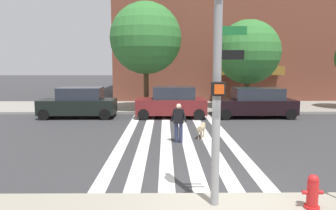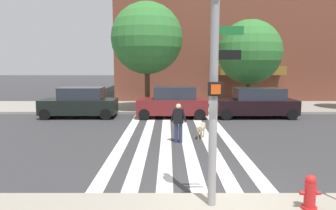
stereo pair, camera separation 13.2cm
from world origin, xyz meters
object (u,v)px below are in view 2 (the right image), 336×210
fire_hydrant (310,193)px  street_tree_nearest (147,38)px  street_tree_middle (250,52)px  parked_car_near_curb (80,103)px  dog_on_leash (202,128)px  pedestrian_dog_walker (179,121)px  traffic_light_pole (215,51)px  parked_car_third_in_line (256,103)px  parked_car_behind_first (173,102)px

fire_hydrant → street_tree_nearest: street_tree_nearest is taller
street_tree_middle → street_tree_nearest: bearing=-175.4°
parked_car_near_curb → street_tree_nearest: (4.00, 2.15, 4.05)m
fire_hydrant → dog_on_leash: bearing=102.4°
pedestrian_dog_walker → street_tree_nearest: bearing=102.5°
traffic_light_pole → parked_car_near_curb: (-6.39, 12.33, -2.62)m
parked_car_third_in_line → dog_on_leash: 6.67m
dog_on_leash → traffic_light_pole: bearing=-94.2°
traffic_light_pole → fire_hydrant: (2.07, -0.17, -3.00)m
fire_hydrant → parked_car_third_in_line: (2.36, 12.50, 0.38)m
fire_hydrant → pedestrian_dog_walker: size_ratio=0.47×
parked_car_third_in_line → dog_on_leash: size_ratio=4.89×
parked_car_behind_first → street_tree_middle: (5.31, 2.71, 3.14)m
pedestrian_dog_walker → parked_car_behind_first: bearing=91.3°
pedestrian_dog_walker → dog_on_leash: 1.41m
parked_car_behind_first → parked_car_third_in_line: (5.12, 0.00, -0.03)m
street_tree_nearest → pedestrian_dog_walker: 9.44m
pedestrian_dog_walker → parked_car_third_in_line: bearing=51.1°
traffic_light_pole → dog_on_leash: bearing=85.8°
parked_car_near_curb → parked_car_behind_first: size_ratio=1.07×
parked_car_third_in_line → pedestrian_dog_walker: (-4.98, -6.18, 0.03)m
parked_car_third_in_line → street_tree_middle: bearing=85.9°
traffic_light_pole → dog_on_leash: size_ratio=5.81×
parked_car_near_curb → street_tree_middle: street_tree_middle is taller
fire_hydrant → parked_car_third_in_line: bearing=79.3°
fire_hydrant → street_tree_middle: bearing=80.5°
parked_car_behind_first → street_tree_middle: size_ratio=0.69×
parked_car_third_in_line → traffic_light_pole: bearing=-109.8°
traffic_light_pole → parked_car_near_curb: size_ratio=1.27×
parked_car_behind_first → dog_on_leash: 5.53m
parked_car_near_curb → parked_car_behind_first: parked_car_behind_first is taller
street_tree_nearest → parked_car_third_in_line: bearing=-17.5°
parked_car_behind_first → street_tree_middle: street_tree_middle is taller
fire_hydrant → pedestrian_dog_walker: pedestrian_dog_walker is taller
fire_hydrant → parked_car_third_in_line: size_ratio=0.16×
parked_car_near_curb → street_tree_nearest: street_tree_nearest is taller
street_tree_nearest → street_tree_middle: 7.09m
fire_hydrant → street_tree_nearest: size_ratio=0.11×
street_tree_nearest → street_tree_middle: size_ratio=1.17×
parked_car_behind_first → street_tree_nearest: 4.87m
dog_on_leash → fire_hydrant: bearing=-77.6°
pedestrian_dog_walker → fire_hydrant: bearing=-67.5°
street_tree_middle → parked_car_behind_first: bearing=-153.0°
traffic_light_pole → parked_car_behind_first: size_ratio=1.37×
pedestrian_dog_walker → dog_on_leash: bearing=37.3°
fire_hydrant → parked_car_behind_first: size_ratio=0.18×
parked_car_near_curb → dog_on_leash: bearing=-37.9°
fire_hydrant → street_tree_middle: 15.83m
parked_car_near_curb → pedestrian_dog_walker: parked_car_near_curb is taller
parked_car_third_in_line → dog_on_leash: (-3.92, -5.37, -0.46)m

